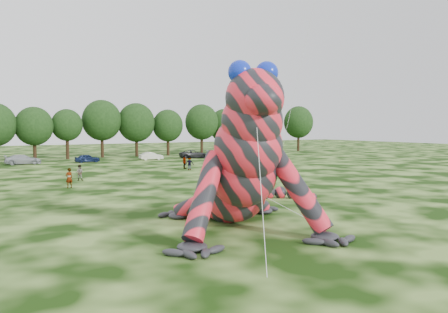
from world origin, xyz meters
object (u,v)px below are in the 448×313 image
tree_10 (102,129)px  car_6 (194,154)px  tree_15 (247,130)px  tree_16 (269,131)px  flying_kite (314,6)px  tree_12 (168,132)px  tree_13 (202,129)px  spectator_2 (189,163)px  tree_11 (136,130)px  spectator_1 (79,173)px  tree_8 (34,134)px  spectator_3 (185,162)px  tree_14 (225,131)px  car_5 (151,156)px  inflatable_gecko (229,147)px  car_4 (87,158)px  tree_9 (67,134)px  spectator_0 (69,178)px  car_7 (221,154)px  car_3 (23,160)px  tree_17 (298,129)px

tree_10 → car_6: bearing=-36.0°
tree_15 → tree_16: tree_15 is taller
flying_kite → tree_12: (5.67, 47.82, -12.33)m
tree_13 → spectator_2: bearing=-120.3°
car_6 → spectator_2: 21.40m
tree_11 → car_6: bearing=-52.6°
car_6 → spectator_1: bearing=140.5°
tree_8 → tree_10: bearing=7.8°
car_6 → spectator_2: spectator_2 is taller
tree_8 → spectator_3: tree_8 is taller
tree_11 → tree_15: 24.69m
tree_14 → spectator_2: (-22.37, -29.01, -3.78)m
tree_14 → flying_kite: bearing=-111.4°
car_5 → spectator_3: bearing=174.2°
inflatable_gecko → tree_15: 68.67m
car_4 → tree_9: bearing=9.7°
tree_13 → tree_16: bearing=7.0°
inflatable_gecko → car_6: inflatable_gecko is taller
inflatable_gecko → tree_13: (27.29, 56.13, 0.56)m
spectator_0 → tree_14: bearing=-152.3°
tree_10 → tree_15: bearing=-1.5°
inflatable_gecko → flying_kite: flying_kite is taller
inflatable_gecko → car_7: (25.87, 45.86, -3.76)m
inflatable_gecko → tree_10: bearing=97.0°
tree_15 → car_7: tree_15 is taller
car_7 → spectator_2: size_ratio=2.78×
flying_kite → car_6: size_ratio=3.73×
car_5 → spectator_3: size_ratio=2.19×
tree_11 → tree_13: tree_13 is taller
spectator_1 → spectator_0: bearing=90.2°
tree_12 → tree_14: bearing=4.2°
spectator_2 → spectator_3: spectator_2 is taller
inflatable_gecko → spectator_2: bearing=83.1°
tree_10 → tree_15: (31.08, -0.81, -0.44)m
car_3 → car_4: bearing=-94.5°
tree_17 → car_6: size_ratio=2.01×
flying_kite → tree_11: bearing=90.7°
tree_16 → car_5: (-32.46, -10.86, -4.03)m
tree_9 → tree_10: (6.33, 1.23, 0.91)m
tree_10 → tree_17: (44.55, -1.92, -0.10)m
tree_9 → tree_11: tree_11 is taller
car_5 → tree_14: bearing=-63.5°
tree_10 → spectator_3: (3.88, -27.00, -4.35)m
tree_12 → car_4: 20.17m
tree_14 → spectator_1: (-37.15, -33.03, -3.86)m
tree_16 → car_7: size_ratio=1.82×
inflatable_gecko → car_5: bearing=89.0°
tree_9 → tree_16: tree_16 is taller
car_4 → car_7: size_ratio=0.74×
spectator_2 → tree_17: bearing=-129.3°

